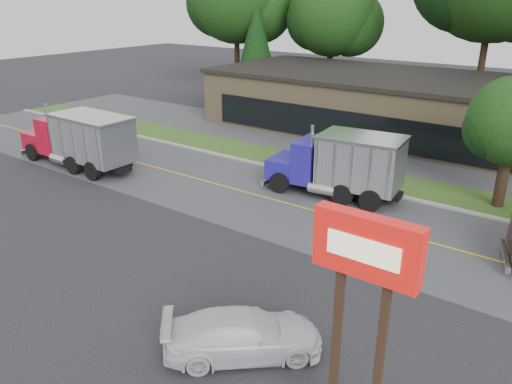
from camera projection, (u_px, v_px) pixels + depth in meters
ground at (131, 269)px, 19.26m from camera, size 140.00×140.00×0.00m
road at (265, 198)px, 26.01m from camera, size 60.00×8.00×0.02m
center_line at (265, 198)px, 26.01m from camera, size 60.00×0.12×0.01m
curb at (307, 176)px, 29.15m from camera, size 60.00×0.30×0.12m
grass_verge at (322, 168)px, 30.50m from camera, size 60.00×3.40×0.03m
far_parking at (358, 149)px, 34.25m from camera, size 60.00×7.00×0.02m
strip_mall at (420, 109)px, 36.91m from camera, size 32.00×12.00×4.00m
bilo_sign at (355, 380)px, 10.86m from camera, size 2.20×1.90×5.95m
tree_far_b at (334, 16)px, 47.33m from camera, size 8.77×8.25×12.51m
evergreen_left at (256, 42)px, 48.51m from camera, size 4.47×4.47×10.16m
dump_truck_red at (81, 139)px, 30.01m from camera, size 8.74×2.69×3.36m
dump_truck_blue at (342, 163)px, 25.58m from camera, size 7.22×3.40×3.36m
rally_car at (243, 334)px, 14.48m from camera, size 4.67×4.52×1.34m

